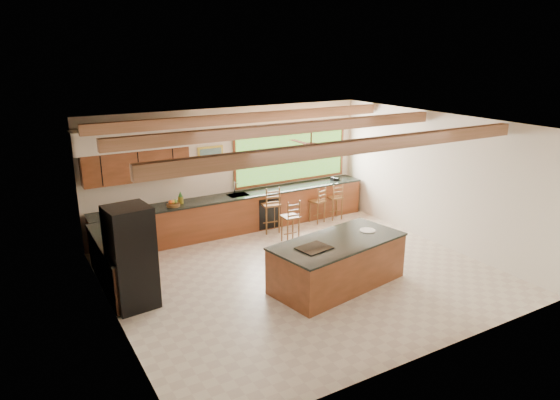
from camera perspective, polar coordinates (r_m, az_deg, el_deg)
ground at (r=10.12m, az=2.51°, el=-8.45°), size 7.20×7.20×0.00m
room_shell at (r=9.84m, az=-0.21°, el=4.49°), size 7.27×6.54×3.02m
counter_run at (r=11.67m, az=-7.56°, el=-2.59°), size 7.12×3.10×1.22m
island at (r=9.57m, az=6.59°, el=-7.11°), size 2.78×1.66×0.93m
refrigerator at (r=8.95m, az=-16.65°, el=-6.31°), size 0.78×0.76×1.82m
bar_stool_a at (r=12.08m, az=-0.97°, el=-0.61°), size 0.48×0.48×1.17m
bar_stool_b at (r=11.44m, az=1.34°, el=-2.05°), size 0.39×0.39×1.04m
bar_stool_c at (r=13.14m, az=6.44°, el=0.18°), size 0.38×0.38×0.97m
bar_stool_d at (r=12.83m, az=4.42°, el=-0.23°), size 0.41×0.41×0.95m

